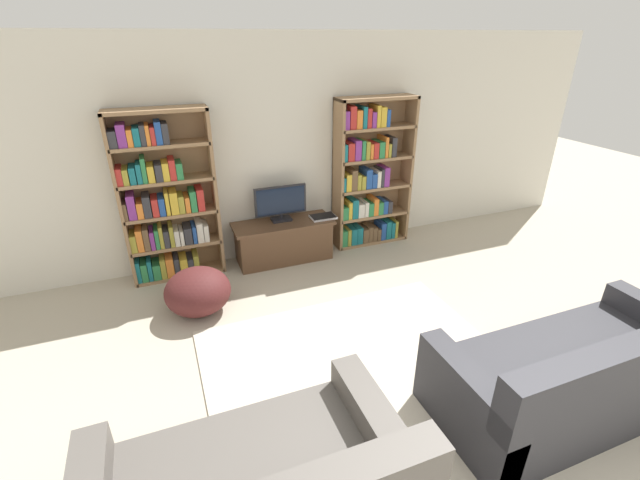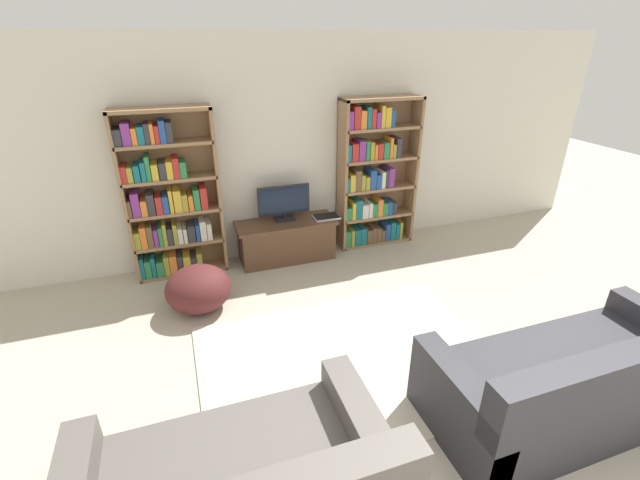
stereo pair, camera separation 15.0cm
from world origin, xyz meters
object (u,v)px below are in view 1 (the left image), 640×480
object	(u,v)px
bookshelf_left	(165,203)
television	(281,203)
laptop	(323,217)
beanbag_ottoman	(198,291)
bookshelf_right	(368,177)
couch_right_sofa	(575,376)
tv_stand	(284,241)

from	to	relation	value
bookshelf_left	television	xyz separation A→B (m)	(1.29, -0.04, -0.16)
laptop	beanbag_ottoman	bearing A→B (deg)	-156.53
bookshelf_left	television	size ratio (longest dim) A/B	2.99
bookshelf_right	couch_right_sofa	xyz separation A→B (m)	(0.13, -3.14, -0.62)
beanbag_ottoman	laptop	bearing A→B (deg)	23.47
bookshelf_left	bookshelf_right	bearing A→B (deg)	-0.00
bookshelf_right	television	size ratio (longest dim) A/B	2.99
tv_stand	laptop	distance (m)	0.57
laptop	beanbag_ottoman	world-z (taller)	laptop
couch_right_sofa	beanbag_ottoman	world-z (taller)	couch_right_sofa
bookshelf_left	couch_right_sofa	distance (m)	4.13
tv_stand	bookshelf_right	bearing A→B (deg)	5.24
bookshelf_left	television	bearing A→B (deg)	-1.89
bookshelf_right	television	bearing A→B (deg)	-177.94
television	laptop	size ratio (longest dim) A/B	2.04
couch_right_sofa	television	bearing A→B (deg)	112.95
bookshelf_left	tv_stand	xyz separation A→B (m)	(1.29, -0.11, -0.64)
bookshelf_left	tv_stand	world-z (taller)	bookshelf_left
bookshelf_right	laptop	xyz separation A→B (m)	(-0.68, -0.16, -0.39)
bookshelf_right	couch_right_sofa	world-z (taller)	bookshelf_right
bookshelf_right	beanbag_ottoman	bearing A→B (deg)	-159.54
couch_right_sofa	beanbag_ottoman	size ratio (longest dim) A/B	3.18
tv_stand	television	size ratio (longest dim) A/B	1.92
television	beanbag_ottoman	world-z (taller)	television
couch_right_sofa	tv_stand	bearing A→B (deg)	113.40
bookshelf_left	laptop	world-z (taller)	bookshelf_left
tv_stand	laptop	size ratio (longest dim) A/B	3.92
bookshelf_right	couch_right_sofa	distance (m)	3.20
television	bookshelf_left	bearing A→B (deg)	178.11
bookshelf_right	television	xyz separation A→B (m)	(-1.19, -0.04, -0.18)
bookshelf_right	beanbag_ottoman	distance (m)	2.56
couch_right_sofa	beanbag_ottoman	xyz separation A→B (m)	(-2.44, 2.28, -0.06)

